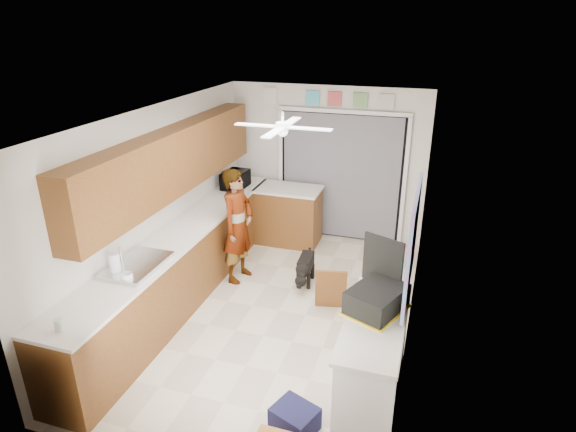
# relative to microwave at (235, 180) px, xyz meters

# --- Properties ---
(floor) EXTENTS (5.00, 5.00, 0.00)m
(floor) POSITION_rel_microwave_xyz_m (1.31, -1.76, -1.07)
(floor) COLOR beige
(floor) RESTS_ON ground
(ceiling) EXTENTS (5.00, 5.00, 0.00)m
(ceiling) POSITION_rel_microwave_xyz_m (1.31, -1.76, 1.43)
(ceiling) COLOR white
(ceiling) RESTS_ON ground
(wall_back) EXTENTS (3.20, 0.00, 3.20)m
(wall_back) POSITION_rel_microwave_xyz_m (1.31, 0.74, 0.18)
(wall_back) COLOR silver
(wall_back) RESTS_ON ground
(wall_front) EXTENTS (3.20, 0.00, 3.20)m
(wall_front) POSITION_rel_microwave_xyz_m (1.31, -4.26, 0.18)
(wall_front) COLOR silver
(wall_front) RESTS_ON ground
(wall_left) EXTENTS (0.00, 5.00, 5.00)m
(wall_left) POSITION_rel_microwave_xyz_m (-0.29, -1.76, 0.18)
(wall_left) COLOR silver
(wall_left) RESTS_ON ground
(wall_right) EXTENTS (0.00, 5.00, 5.00)m
(wall_right) POSITION_rel_microwave_xyz_m (2.91, -1.76, 0.18)
(wall_right) COLOR silver
(wall_right) RESTS_ON ground
(left_base_cabinets) EXTENTS (0.60, 4.80, 0.90)m
(left_base_cabinets) POSITION_rel_microwave_xyz_m (0.01, -1.76, -0.62)
(left_base_cabinets) COLOR brown
(left_base_cabinets) RESTS_ON floor
(left_countertop) EXTENTS (0.62, 4.80, 0.04)m
(left_countertop) POSITION_rel_microwave_xyz_m (0.02, -1.76, -0.15)
(left_countertop) COLOR white
(left_countertop) RESTS_ON left_base_cabinets
(upper_cabinets) EXTENTS (0.32, 4.00, 0.80)m
(upper_cabinets) POSITION_rel_microwave_xyz_m (-0.13, -1.56, 0.73)
(upper_cabinets) COLOR brown
(upper_cabinets) RESTS_ON wall_left
(sink_basin) EXTENTS (0.50, 0.76, 0.06)m
(sink_basin) POSITION_rel_microwave_xyz_m (0.02, -2.76, -0.12)
(sink_basin) COLOR silver
(sink_basin) RESTS_ON left_countertop
(faucet) EXTENTS (0.03, 0.03, 0.22)m
(faucet) POSITION_rel_microwave_xyz_m (-0.17, -2.76, -0.02)
(faucet) COLOR silver
(faucet) RESTS_ON left_countertop
(peninsula_base) EXTENTS (1.00, 0.60, 0.90)m
(peninsula_base) POSITION_rel_microwave_xyz_m (0.81, 0.24, -0.62)
(peninsula_base) COLOR brown
(peninsula_base) RESTS_ON floor
(peninsula_top) EXTENTS (1.04, 0.64, 0.04)m
(peninsula_top) POSITION_rel_microwave_xyz_m (0.81, 0.24, -0.15)
(peninsula_top) COLOR white
(peninsula_top) RESTS_ON peninsula_base
(back_opening_recess) EXTENTS (2.00, 0.06, 2.10)m
(back_opening_recess) POSITION_rel_microwave_xyz_m (1.56, 0.71, -0.02)
(back_opening_recess) COLOR black
(back_opening_recess) RESTS_ON wall_back
(curtain_panel) EXTENTS (1.90, 0.03, 2.05)m
(curtain_panel) POSITION_rel_microwave_xyz_m (1.56, 0.67, -0.02)
(curtain_panel) COLOR gray
(curtain_panel) RESTS_ON wall_back
(door_trim_left) EXTENTS (0.06, 0.04, 2.10)m
(door_trim_left) POSITION_rel_microwave_xyz_m (0.54, 0.68, -0.02)
(door_trim_left) COLOR white
(door_trim_left) RESTS_ON wall_back
(door_trim_right) EXTENTS (0.06, 0.04, 2.10)m
(door_trim_right) POSITION_rel_microwave_xyz_m (2.58, 0.68, -0.02)
(door_trim_right) COLOR white
(door_trim_right) RESTS_ON wall_back
(door_trim_head) EXTENTS (2.10, 0.04, 0.06)m
(door_trim_head) POSITION_rel_microwave_xyz_m (1.56, 0.68, 1.05)
(door_trim_head) COLOR white
(door_trim_head) RESTS_ON wall_back
(header_frame_1) EXTENTS (0.22, 0.02, 0.22)m
(header_frame_1) POSITION_rel_microwave_xyz_m (1.06, 0.71, 1.23)
(header_frame_1) COLOR #50BED7
(header_frame_1) RESTS_ON wall_back
(header_frame_2) EXTENTS (0.22, 0.02, 0.22)m
(header_frame_2) POSITION_rel_microwave_xyz_m (1.41, 0.71, 1.23)
(header_frame_2) COLOR #CA4C4C
(header_frame_2) RESTS_ON wall_back
(header_frame_3) EXTENTS (0.22, 0.02, 0.22)m
(header_frame_3) POSITION_rel_microwave_xyz_m (1.81, 0.71, 1.23)
(header_frame_3) COLOR #6DA15C
(header_frame_3) RESTS_ON wall_back
(header_frame_4) EXTENTS (0.22, 0.02, 0.22)m
(header_frame_4) POSITION_rel_microwave_xyz_m (2.21, 0.71, 1.23)
(header_frame_4) COLOR beige
(header_frame_4) RESTS_ON wall_back
(route66_sign) EXTENTS (0.22, 0.02, 0.26)m
(route66_sign) POSITION_rel_microwave_xyz_m (0.36, 0.71, 1.23)
(route66_sign) COLOR silver
(route66_sign) RESTS_ON wall_back
(right_counter_base) EXTENTS (0.50, 1.40, 0.90)m
(right_counter_base) POSITION_rel_microwave_xyz_m (2.66, -2.96, -0.62)
(right_counter_base) COLOR white
(right_counter_base) RESTS_ON floor
(right_counter_top) EXTENTS (0.54, 1.44, 0.04)m
(right_counter_top) POSITION_rel_microwave_xyz_m (2.65, -2.96, -0.15)
(right_counter_top) COLOR white
(right_counter_top) RESTS_ON right_counter_base
(abstract_painting) EXTENTS (0.03, 1.15, 0.95)m
(abstract_painting) POSITION_rel_microwave_xyz_m (2.89, -2.76, 0.58)
(abstract_painting) COLOR #DE51BC
(abstract_painting) RESTS_ON wall_right
(ceiling_fan) EXTENTS (1.14, 1.14, 0.24)m
(ceiling_fan) POSITION_rel_microwave_xyz_m (1.31, -1.56, 1.25)
(ceiling_fan) COLOR white
(ceiling_fan) RESTS_ON ceiling
(microwave) EXTENTS (0.35, 0.50, 0.27)m
(microwave) POSITION_rel_microwave_xyz_m (0.00, 0.00, 0.00)
(microwave) COLOR black
(microwave) RESTS_ON left_countertop
(cup) EXTENTS (0.13, 0.13, 0.10)m
(cup) POSITION_rel_microwave_xyz_m (0.10, -3.06, -0.09)
(cup) COLOR white
(cup) RESTS_ON left_countertop
(jar_b) EXTENTS (0.10, 0.10, 0.12)m
(jar_b) POSITION_rel_microwave_xyz_m (0.05, -3.96, -0.08)
(jar_b) COLOR silver
(jar_b) RESTS_ON left_countertop
(paper_towel_roll) EXTENTS (0.13, 0.13, 0.25)m
(paper_towel_roll) POSITION_rel_microwave_xyz_m (-0.10, -2.97, -0.01)
(paper_towel_roll) COLOR white
(paper_towel_roll) RESTS_ON left_countertop
(suitcase) EXTENTS (0.59, 0.66, 0.23)m
(suitcase) POSITION_rel_microwave_xyz_m (2.63, -2.81, -0.02)
(suitcase) COLOR black
(suitcase) RESTS_ON right_counter_top
(suitcase_rim) EXTENTS (0.63, 0.71, 0.02)m
(suitcase_rim) POSITION_rel_microwave_xyz_m (2.63, -2.81, -0.13)
(suitcase_rim) COLOR yellow
(suitcase_rim) RESTS_ON suitcase
(suitcase_lid) EXTENTS (0.40, 0.19, 0.50)m
(suitcase_lid) POSITION_rel_microwave_xyz_m (2.63, -2.52, 0.23)
(suitcase_lid) COLOR black
(suitcase_lid) RESTS_ON suitcase
(navy_crate) EXTENTS (0.47, 0.43, 0.23)m
(navy_crate) POSITION_rel_microwave_xyz_m (2.05, -3.52, -0.96)
(navy_crate) COLOR #141434
(navy_crate) RESTS_ON floor
(cabinet_door_panel) EXTENTS (0.42, 0.23, 0.58)m
(cabinet_door_panel) POSITION_rel_microwave_xyz_m (1.93, -1.53, -0.78)
(cabinet_door_panel) COLOR brown
(cabinet_door_panel) RESTS_ON floor
(man) EXTENTS (0.48, 0.65, 1.63)m
(man) POSITION_rel_microwave_xyz_m (0.51, -1.13, -0.26)
(man) COLOR white
(man) RESTS_ON floor
(dog) EXTENTS (0.29, 0.60, 0.46)m
(dog) POSITION_rel_microwave_xyz_m (1.45, -0.98, -0.84)
(dog) COLOR black
(dog) RESTS_ON floor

